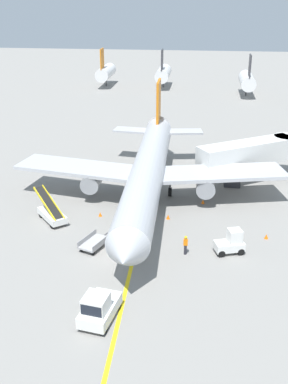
% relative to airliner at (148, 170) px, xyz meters
% --- Properties ---
extents(ground_plane, '(300.00, 300.00, 0.00)m').
position_rel_airliner_xyz_m(ground_plane, '(-1.49, -10.98, -3.42)').
color(ground_plane, gray).
extents(taxi_line_yellow, '(2.15, 79.99, 0.01)m').
position_rel_airliner_xyz_m(taxi_line_yellow, '(0.01, -5.98, -3.41)').
color(taxi_line_yellow, yellow).
rests_on(taxi_line_yellow, ground).
extents(airliner, '(28.60, 35.26, 10.10)m').
position_rel_airliner_xyz_m(airliner, '(0.00, 0.00, 0.00)').
color(airliner, '#B2B5BA').
rests_on(airliner, ground).
extents(jet_bridge, '(12.09, 9.12, 4.85)m').
position_rel_airliner_xyz_m(jet_bridge, '(11.50, 7.02, 0.12)').
color(jet_bridge, silver).
rests_on(jet_bridge, ground).
extents(pushback_tug, '(2.47, 3.86, 2.20)m').
position_rel_airliner_xyz_m(pushback_tug, '(-0.95, -19.56, -2.42)').
color(pushback_tug, silver).
rests_on(pushback_tug, ground).
extents(baggage_tug_near_wing, '(2.68, 1.98, 2.10)m').
position_rel_airliner_xyz_m(baggage_tug_near_wing, '(8.07, -9.58, -2.49)').
color(baggage_tug_near_wing, silver).
rests_on(baggage_tug_near_wing, ground).
extents(belt_loader_forward_hold, '(4.22, 4.60, 2.59)m').
position_rel_airliner_xyz_m(belt_loader_forward_hold, '(-8.57, -5.70, -2.64)').
color(belt_loader_forward_hold, silver).
rests_on(belt_loader_forward_hold, ground).
extents(baggage_cart_loaded, '(2.46, 3.80, 0.94)m').
position_rel_airliner_xyz_m(baggage_cart_loaded, '(-3.39, -10.19, -2.95)').
color(baggage_cart_loaded, '#A5A5A8').
rests_on(baggage_cart_loaded, ground).
extents(ground_crew_marshaller, '(0.36, 0.24, 1.70)m').
position_rel_airliner_xyz_m(ground_crew_marshaller, '(-1.62, -5.36, -2.51)').
color(ground_crew_marshaller, '#26262D').
rests_on(ground_crew_marshaller, ground).
extents(ground_crew_wing_walker, '(0.36, 0.24, 1.70)m').
position_rel_airliner_xyz_m(ground_crew_wing_walker, '(4.33, -10.32, -2.51)').
color(ground_crew_wing_walker, '#26262D').
rests_on(ground_crew_wing_walker, ground).
extents(safety_cone_nose_left, '(0.36, 0.36, 0.44)m').
position_rel_airliner_xyz_m(safety_cone_nose_left, '(11.32, -6.78, -3.20)').
color(safety_cone_nose_left, orange).
rests_on(safety_cone_nose_left, ground).
extents(safety_cone_nose_right, '(0.36, 0.36, 0.44)m').
position_rel_airliner_xyz_m(safety_cone_nose_right, '(2.40, -3.97, -3.20)').
color(safety_cone_nose_right, orange).
rests_on(safety_cone_nose_right, ground).
extents(safety_cone_wingtip_left, '(0.36, 0.36, 0.44)m').
position_rel_airliner_xyz_m(safety_cone_wingtip_left, '(5.69, 0.01, -3.20)').
color(safety_cone_wingtip_left, orange).
rests_on(safety_cone_wingtip_left, ground).
extents(safety_cone_wingtip_right, '(0.36, 0.36, 0.44)m').
position_rel_airliner_xyz_m(safety_cone_wingtip_right, '(-4.19, -4.22, -3.20)').
color(safety_cone_wingtip_right, orange).
rests_on(safety_cone_wingtip_right, ground).
extents(distant_aircraft_far_left, '(3.00, 10.10, 8.80)m').
position_rel_airliner_xyz_m(distant_aircraft_far_left, '(-17.39, 63.29, -0.20)').
color(distant_aircraft_far_left, silver).
rests_on(distant_aircraft_far_left, ground).
extents(distant_aircraft_mid_left, '(3.00, 10.10, 8.80)m').
position_rel_airliner_xyz_m(distant_aircraft_mid_left, '(-4.06, 63.27, -0.20)').
color(distant_aircraft_mid_left, silver).
rests_on(distant_aircraft_mid_left, ground).
extents(distant_aircraft_mid_right, '(3.00, 10.10, 8.80)m').
position_rel_airliner_xyz_m(distant_aircraft_mid_right, '(14.16, 56.28, -0.20)').
color(distant_aircraft_mid_right, silver).
rests_on(distant_aircraft_mid_right, ground).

